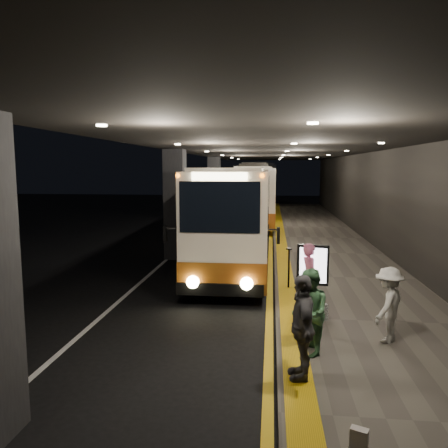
# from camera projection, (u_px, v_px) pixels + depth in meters

# --- Properties ---
(ground) EXTENTS (90.00, 90.00, 0.00)m
(ground) POSITION_uv_depth(u_px,v_px,m) (195.00, 285.00, 13.76)
(ground) COLOR black
(lane_line_white) EXTENTS (0.12, 50.00, 0.01)m
(lane_line_white) POSITION_uv_depth(u_px,v_px,m) (174.00, 253.00, 18.88)
(lane_line_white) COLOR silver
(lane_line_white) RESTS_ON ground
(kerb_stripe_yellow) EXTENTS (0.18, 50.00, 0.01)m
(kerb_stripe_yellow) POSITION_uv_depth(u_px,v_px,m) (270.00, 255.00, 18.43)
(kerb_stripe_yellow) COLOR gold
(kerb_stripe_yellow) RESTS_ON ground
(sidewalk) EXTENTS (4.50, 50.00, 0.15)m
(sidewalk) POSITION_uv_depth(u_px,v_px,m) (328.00, 255.00, 18.17)
(sidewalk) COLOR #514C44
(sidewalk) RESTS_ON ground
(tactile_strip) EXTENTS (0.50, 50.00, 0.01)m
(tactile_strip) POSITION_uv_depth(u_px,v_px,m) (282.00, 252.00, 18.36)
(tactile_strip) COLOR gold
(tactile_strip) RESTS_ON sidewalk
(terminal_wall) EXTENTS (0.10, 50.00, 6.00)m
(terminal_wall) POSITION_uv_depth(u_px,v_px,m) (388.00, 185.00, 17.55)
(terminal_wall) COLOR black
(terminal_wall) RESTS_ON ground
(support_columns) EXTENTS (0.80, 24.80, 4.40)m
(support_columns) POSITION_uv_depth(u_px,v_px,m) (175.00, 204.00, 17.58)
(support_columns) COLOR black
(support_columns) RESTS_ON ground
(canopy) EXTENTS (9.00, 50.00, 0.40)m
(canopy) POSITION_uv_depth(u_px,v_px,m) (276.00, 145.00, 17.83)
(canopy) COLOR black
(canopy) RESTS_ON support_columns
(coach_main) EXTENTS (2.47, 11.50, 3.57)m
(coach_main) POSITION_uv_depth(u_px,v_px,m) (237.00, 219.00, 16.76)
(coach_main) COLOR beige
(coach_main) RESTS_ON ground
(coach_second) EXTENTS (3.03, 11.71, 3.64)m
(coach_second) POSITION_uv_depth(u_px,v_px,m) (252.00, 197.00, 28.77)
(coach_second) COLOR beige
(coach_second) RESTS_ON ground
(coach_third) EXTENTS (3.50, 13.02, 4.05)m
(coach_third) POSITION_uv_depth(u_px,v_px,m) (260.00, 184.00, 46.07)
(coach_third) COLOR beige
(coach_third) RESTS_ON ground
(passenger_boarding) EXTENTS (0.57, 0.71, 1.70)m
(passenger_boarding) POSITION_uv_depth(u_px,v_px,m) (309.00, 278.00, 10.68)
(passenger_boarding) COLOR #CB5E86
(passenger_boarding) RESTS_ON sidewalk
(passenger_waiting_green) EXTENTS (0.63, 0.88, 1.65)m
(passenger_waiting_green) POSITION_uv_depth(u_px,v_px,m) (310.00, 312.00, 8.21)
(passenger_waiting_green) COLOR #3C6D44
(passenger_waiting_green) RESTS_ON sidewalk
(passenger_waiting_white) EXTENTS (0.95, 1.09, 1.55)m
(passenger_waiting_white) POSITION_uv_depth(u_px,v_px,m) (388.00, 305.00, 8.81)
(passenger_waiting_white) COLOR #BCBAB5
(passenger_waiting_white) RESTS_ON sidewalk
(passenger_waiting_grey) EXTENTS (0.62, 1.09, 1.79)m
(passenger_waiting_grey) POSITION_uv_depth(u_px,v_px,m) (302.00, 327.00, 7.26)
(passenger_waiting_grey) COLOR #4E4D52
(passenger_waiting_grey) RESTS_ON sidewalk
(bag_polka) EXTENTS (0.34, 0.23, 0.38)m
(bag_polka) POSITION_uv_depth(u_px,v_px,m) (321.00, 312.00, 10.11)
(bag_polka) COLOR black
(bag_polka) RESTS_ON sidewalk
(bag_plain) EXTENTS (0.25, 0.20, 0.27)m
(bag_plain) POSITION_uv_depth(u_px,v_px,m) (359.00, 439.00, 5.49)
(bag_plain) COLOR #B6AEAB
(bag_plain) RESTS_ON sidewalk
(info_sign) EXTENTS (0.78, 0.25, 1.64)m
(info_sign) POSITION_uv_depth(u_px,v_px,m) (313.00, 266.00, 10.78)
(info_sign) COLOR black
(info_sign) RESTS_ON sidewalk
(stanchion_post) EXTENTS (0.05, 0.05, 1.16)m
(stanchion_post) POSITION_uv_depth(u_px,v_px,m) (289.00, 268.00, 12.83)
(stanchion_post) COLOR black
(stanchion_post) RESTS_ON sidewalk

